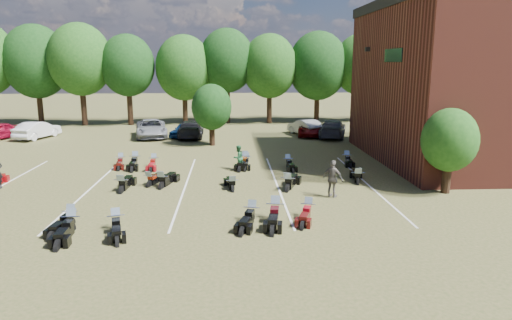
{
  "coord_description": "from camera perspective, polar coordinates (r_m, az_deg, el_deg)",
  "views": [
    {
      "loc": [
        -0.53,
        -21.04,
        6.57
      ],
      "look_at": [
        0.9,
        4.0,
        1.2
      ],
      "focal_mm": 32.0,
      "sensor_mm": 36.0,
      "label": 1
    }
  ],
  "objects": [
    {
      "name": "motorcycle_8",
      "position": [
        25.4,
        -13.16,
        -3.23
      ],
      "size": [
        1.32,
        2.27,
        1.21
      ],
      "primitive_type": null,
      "rotation": [
        0.0,
        0.0,
        2.83
      ],
      "color": "black",
      "rests_on": "ground"
    },
    {
      "name": "motorcycle_14",
      "position": [
        31.02,
        -16.5,
        -0.65
      ],
      "size": [
        0.9,
        2.1,
        1.13
      ],
      "primitive_type": null,
      "rotation": [
        0.0,
        0.0,
        0.13
      ],
      "color": "#450C09",
      "rests_on": "ground"
    },
    {
      "name": "motorcycle_5",
      "position": [
        19.73,
        2.4,
        -7.38
      ],
      "size": [
        1.18,
        2.58,
        1.39
      ],
      "primitive_type": null,
      "rotation": [
        0.0,
        0.0,
        -0.16
      ],
      "color": "black",
      "rests_on": "ground"
    },
    {
      "name": "car_7",
      "position": [
        41.44,
        9.55,
        3.89
      ],
      "size": [
        3.59,
        5.8,
        1.57
      ],
      "primitive_type": "imported",
      "rotation": [
        0.0,
        0.0,
        2.87
      ],
      "color": "#35353A",
      "rests_on": "ground"
    },
    {
      "name": "young_tree_near_building",
      "position": [
        24.94,
        23.05,
        2.31
      ],
      "size": [
        2.8,
        2.8,
        4.16
      ],
      "color": "black",
      "rests_on": "ground"
    },
    {
      "name": "young_tree_midfield",
      "position": [
        36.73,
        -5.58,
        6.6
      ],
      "size": [
        3.2,
        3.2,
        4.7
      ],
      "color": "black",
      "rests_on": "ground"
    },
    {
      "name": "motorcycle_12",
      "position": [
        23.94,
        3.97,
        -3.87
      ],
      "size": [
        1.61,
        2.64,
        1.4
      ],
      "primitive_type": null,
      "rotation": [
        0.0,
        0.0,
        2.79
      ],
      "color": "black",
      "rests_on": "ground"
    },
    {
      "name": "car_1",
      "position": [
        44.56,
        -25.67,
        3.4
      ],
      "size": [
        2.83,
        4.85,
        1.51
      ],
      "primitive_type": "imported",
      "rotation": [
        0.0,
        0.0,
        2.86
      ],
      "color": "silver",
      "rests_on": "ground"
    },
    {
      "name": "motorcycle_19",
      "position": [
        29.65,
        -1.19,
        -0.72
      ],
      "size": [
        0.86,
        2.17,
        1.18
      ],
      "primitive_type": null,
      "rotation": [
        0.0,
        0.0,
        -0.09
      ],
      "color": "black",
      "rests_on": "ground"
    },
    {
      "name": "motorcycle_11",
      "position": [
        23.9,
        -2.97,
        -3.89
      ],
      "size": [
        0.92,
        2.16,
        1.17
      ],
      "primitive_type": null,
      "rotation": [
        0.0,
        0.0,
        3.26
      ],
      "color": "black",
      "rests_on": "ground"
    },
    {
      "name": "motorcycle_10",
      "position": [
        24.89,
        -11.68,
        -3.47
      ],
      "size": [
        1.37,
        2.54,
        1.35
      ],
      "primitive_type": null,
      "rotation": [
        0.0,
        0.0,
        2.88
      ],
      "color": "black",
      "rests_on": "ground"
    },
    {
      "name": "motorcycle_20",
      "position": [
        31.06,
        11.26,
        -0.36
      ],
      "size": [
        0.83,
        2.09,
        1.14
      ],
      "primitive_type": null,
      "rotation": [
        0.0,
        0.0,
        -0.09
      ],
      "color": "black",
      "rests_on": "ground"
    },
    {
      "name": "motorcycle_18",
      "position": [
        29.32,
        4.01,
        -0.89
      ],
      "size": [
        0.81,
        2.1,
        1.15
      ],
      "primitive_type": null,
      "rotation": [
        0.0,
        0.0,
        0.07
      ],
      "color": "black",
      "rests_on": "ground"
    },
    {
      "name": "motorcycle_9",
      "position": [
        24.61,
        -16.43,
        -3.91
      ],
      "size": [
        0.89,
        2.45,
        1.35
      ],
      "primitive_type": null,
      "rotation": [
        0.0,
        0.0,
        3.09
      ],
      "color": "black",
      "rests_on": "ground"
    },
    {
      "name": "car_2",
      "position": [
        42.01,
        -12.96,
        3.88
      ],
      "size": [
        3.67,
        6.1,
        1.58
      ],
      "primitive_type": "imported",
      "rotation": [
        0.0,
        0.0,
        0.19
      ],
      "color": "gray",
      "rests_on": "ground"
    },
    {
      "name": "parking_lines",
      "position": [
        25.04,
        -8.83,
        -3.26
      ],
      "size": [
        20.1,
        14.0,
        0.01
      ],
      "color": "silver",
      "rests_on": "ground"
    },
    {
      "name": "motorcycle_17",
      "position": [
        29.69,
        -1.41,
        -0.7
      ],
      "size": [
        1.25,
        2.46,
        1.31
      ],
      "primitive_type": null,
      "rotation": [
        0.0,
        0.0,
        -0.22
      ],
      "color": "black",
      "rests_on": "ground"
    },
    {
      "name": "car_5",
      "position": [
        42.49,
        6.16,
        4.11
      ],
      "size": [
        3.01,
        4.66,
        1.45
      ],
      "primitive_type": "imported",
      "rotation": [
        0.0,
        0.0,
        3.51
      ],
      "color": "#9D9C98",
      "rests_on": "ground"
    },
    {
      "name": "motorcycle_6",
      "position": [
        20.14,
        6.5,
        -7.04
      ],
      "size": [
        1.3,
        2.22,
        1.18
      ],
      "primitive_type": null,
      "rotation": [
        0.0,
        0.0,
        -0.32
      ],
      "color": "#460A0A",
      "rests_on": "ground"
    },
    {
      "name": "ground",
      "position": [
        22.05,
        -1.75,
        -5.26
      ],
      "size": [
        160.0,
        160.0,
        0.0
      ],
      "primitive_type": "plane",
      "color": "brown",
      "rests_on": "ground"
    },
    {
      "name": "person_grey",
      "position": [
        22.89,
        9.58,
        -2.33
      ],
      "size": [
        1.13,
        1.06,
        1.87
      ],
      "primitive_type": "imported",
      "rotation": [
        0.0,
        0.0,
        2.44
      ],
      "color": "#5C564F",
      "rests_on": "ground"
    },
    {
      "name": "motorcycle_16",
      "position": [
        30.63,
        -14.82,
        -0.71
      ],
      "size": [
        0.92,
        2.4,
        1.31
      ],
      "primitive_type": null,
      "rotation": [
        0.0,
        0.0,
        0.07
      ],
      "color": "black",
      "rests_on": "ground"
    },
    {
      "name": "car_3",
      "position": [
        41.13,
        -8.16,
        3.86
      ],
      "size": [
        2.29,
        5.36,
        1.54
      ],
      "primitive_type": "imported",
      "rotation": [
        0.0,
        0.0,
        3.17
      ],
      "color": "black",
      "rests_on": "ground"
    },
    {
      "name": "motorcycle_4",
      "position": [
        19.45,
        -0.55,
        -7.66
      ],
      "size": [
        1.31,
        2.36,
        1.25
      ],
      "primitive_type": null,
      "rotation": [
        0.0,
        0.0,
        -0.28
      ],
      "color": "black",
      "rests_on": "ground"
    },
    {
      "name": "motorcycle_3",
      "position": [
        19.32,
        -17.03,
        -8.35
      ],
      "size": [
        1.23,
        2.32,
        1.23
      ],
      "primitive_type": null,
      "rotation": [
        0.0,
        0.0,
        0.25
      ],
      "color": "black",
      "rests_on": "ground"
    },
    {
      "name": "car_6",
      "position": [
        42.05,
        6.75,
        3.93
      ],
      "size": [
        2.78,
        5.02,
        1.33
      ],
      "primitive_type": "imported",
      "rotation": [
        0.0,
        0.0,
        -0.12
      ],
      "color": "#5E0506",
      "rests_on": "ground"
    },
    {
      "name": "motorcycle_13",
      "position": [
        25.85,
        12.58,
        -2.93
      ],
      "size": [
        1.16,
        2.42,
        1.3
      ],
      "primitive_type": null,
      "rotation": [
        0.0,
        0.0,
        2.95
      ],
      "color": "black",
      "rests_on": "ground"
    },
    {
      "name": "motorcycle_15",
      "position": [
        30.1,
        -12.62,
        -0.82
      ],
      "size": [
        0.74,
        2.13,
        1.18
      ],
      "primitive_type": null,
      "rotation": [
        0.0,
        0.0,
        0.03
      ],
      "color": "#9E0B16",
      "rests_on": "ground"
    },
    {
      "name": "tree_line",
      "position": [
        50.04,
        -3.89,
        11.77
      ],
      "size": [
        56.0,
        6.0,
        9.79
      ],
      "color": "black",
      "rests_on": "ground"
    },
    {
      "name": "person_green",
      "position": [
        28.4,
        -2.23,
        0.3
      ],
      "size": [
        0.95,
        0.95,
        1.55
      ],
      "primitive_type": "imported",
      "rotation": [
        0.0,
        0.0,
        3.9
      ],
      "color": "#256438",
      "rests_on": "ground"
    },
    {
      "name": "motorcycle_1",
      "position": [
        19.67,
        -22.02,
        -8.35
      ],
      "size": [
        0.85,
        2.39,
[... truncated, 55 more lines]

